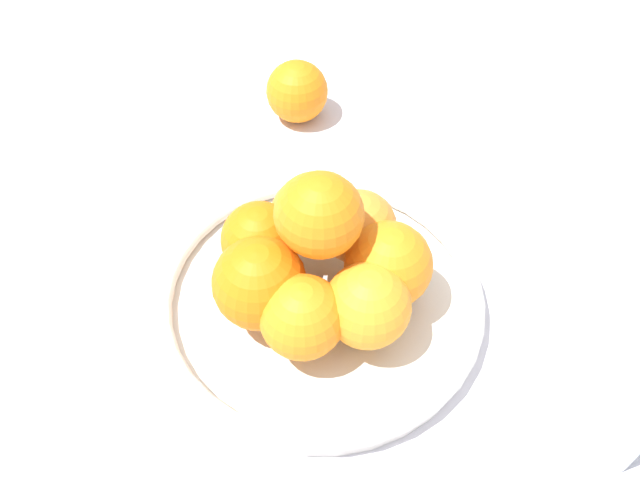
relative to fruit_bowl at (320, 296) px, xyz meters
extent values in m
plane|color=silver|center=(0.00, 0.00, -0.01)|extent=(4.00, 4.00, 0.00)
cylinder|color=silver|center=(0.00, 0.00, -0.01)|extent=(0.30, 0.30, 0.01)
torus|color=silver|center=(0.00, 0.00, 0.01)|extent=(0.31, 0.31, 0.02)
sphere|color=orange|center=(-0.01, -0.06, 0.05)|extent=(0.08, 0.08, 0.08)
sphere|color=orange|center=(0.04, -0.05, 0.05)|extent=(0.08, 0.08, 0.08)
sphere|color=orange|center=(0.06, 0.00, 0.05)|extent=(0.07, 0.07, 0.07)
sphere|color=orange|center=(0.04, 0.04, 0.05)|extent=(0.08, 0.08, 0.08)
sphere|color=orange|center=(-0.01, 0.06, 0.05)|extent=(0.07, 0.07, 0.07)
sphere|color=orange|center=(-0.05, 0.02, 0.06)|extent=(0.08, 0.08, 0.08)
sphere|color=orange|center=(-0.05, -0.03, 0.05)|extent=(0.07, 0.07, 0.07)
sphere|color=orange|center=(0.00, 0.00, 0.11)|extent=(0.07, 0.07, 0.07)
sphere|color=orange|center=(0.00, 0.01, 0.11)|extent=(0.07, 0.07, 0.07)
sphere|color=orange|center=(0.21, 0.21, 0.02)|extent=(0.08, 0.08, 0.08)
cylinder|color=silver|center=(0.04, -0.26, 0.05)|extent=(0.07, 0.07, 0.12)
camera|label=1|loc=(-0.27, -0.23, 0.49)|focal=35.00mm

